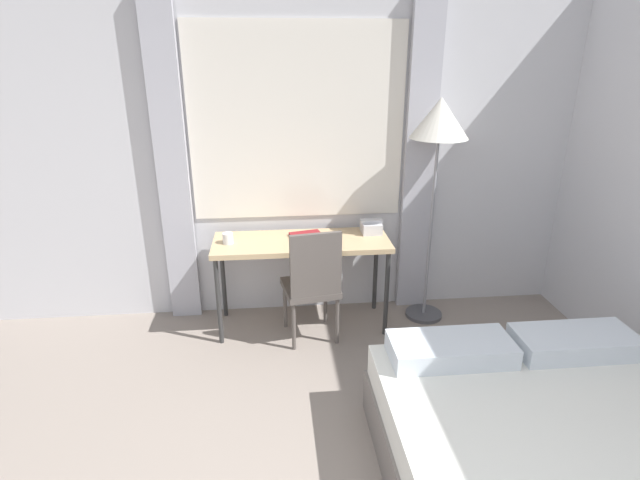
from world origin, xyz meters
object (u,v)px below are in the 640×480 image
object	(u,v)px
telephone	(371,227)
book	(307,236)
desk	(301,248)
desk_chair	(312,281)
standing_lamp	(439,130)
mug	(228,238)

from	to	relation	value
telephone	book	size ratio (longest dim) A/B	0.65
desk	book	size ratio (longest dim) A/B	4.87
book	telephone	bearing A→B (deg)	7.16
desk	telephone	bearing A→B (deg)	11.88
desk_chair	telephone	distance (m)	0.69
standing_lamp	mug	xyz separation A→B (m)	(-1.61, -0.05, -0.79)
telephone	book	distance (m)	0.53
desk_chair	book	distance (m)	0.39
desk_chair	telephone	size ratio (longest dim) A/B	5.10
desk_chair	standing_lamp	distance (m)	1.48
desk_chair	telephone	xyz separation A→B (m)	(0.51, 0.36, 0.29)
desk	standing_lamp	bearing A→B (deg)	2.09
desk	standing_lamp	xyz separation A→B (m)	(1.04, 0.04, 0.89)
desk	book	bearing A→B (deg)	49.50
book	mug	world-z (taller)	mug
desk_chair	standing_lamp	xyz separation A→B (m)	(0.98, 0.28, 1.07)
desk	desk_chair	world-z (taller)	desk_chair
standing_lamp	telephone	xyz separation A→B (m)	(-0.47, 0.08, -0.78)
desk_chair	mug	distance (m)	0.73
desk	desk_chair	distance (m)	0.31
standing_lamp	telephone	bearing A→B (deg)	170.03
desk	standing_lamp	world-z (taller)	standing_lamp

